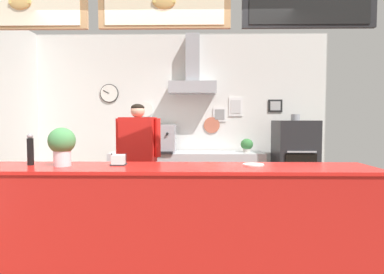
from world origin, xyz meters
TOP-DOWN VIEW (x-y plane):
  - ground_plane at (0.00, 0.00)m, footprint 6.38×6.38m
  - back_wall_assembly at (0.01, 2.51)m, footprint 5.24×2.67m
  - service_counter at (0.00, -0.24)m, footprint 3.79×0.61m
  - back_prep_counter at (0.15, 2.26)m, footprint 2.58×0.60m
  - pizza_oven at (1.89, 1.99)m, footprint 0.62×0.65m
  - shop_worker at (-0.46, 1.06)m, footprint 0.61×0.30m
  - espresso_machine at (-0.34, 2.23)m, footprint 0.59×0.54m
  - potted_sage at (1.17, 2.29)m, footprint 0.21×0.21m
  - potted_basil at (-0.79, 2.30)m, footprint 0.23×0.23m
  - pepper_grinder at (-1.21, -0.18)m, footprint 0.06×0.06m
  - basil_vase at (-0.89, -0.24)m, footprint 0.24×0.24m
  - condiment_plate at (0.84, -0.15)m, footprint 0.19×0.19m
  - napkin_holder at (-0.40, -0.16)m, footprint 0.14×0.13m

SIDE VIEW (x-z plane):
  - ground_plane at x=0.00m, z-range 0.00..0.00m
  - back_prep_counter at x=0.15m, z-range -0.01..0.88m
  - service_counter at x=0.00m, z-range 0.00..1.01m
  - pizza_oven at x=1.89m, z-range -0.05..1.47m
  - shop_worker at x=-0.46m, z-range 0.05..1.69m
  - potted_sage at x=1.17m, z-range 0.89..1.12m
  - condiment_plate at x=0.84m, z-range 1.01..1.03m
  - potted_basil at x=-0.79m, z-range 0.90..1.19m
  - napkin_holder at x=-0.40m, z-range 1.00..1.11m
  - espresso_machine at x=-0.34m, z-range 0.88..1.35m
  - pepper_grinder at x=-1.21m, z-range 1.01..1.30m
  - basil_vase at x=-0.89m, z-range 1.03..1.38m
  - back_wall_assembly at x=0.01m, z-range 0.09..3.06m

